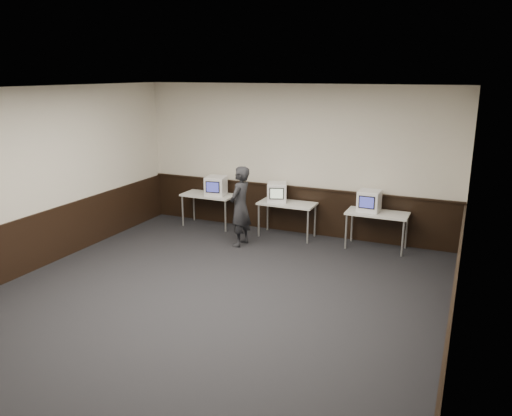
{
  "coord_description": "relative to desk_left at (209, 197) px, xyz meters",
  "views": [
    {
      "loc": [
        3.52,
        -6.03,
        3.43
      ],
      "look_at": [
        0.16,
        1.6,
        1.15
      ],
      "focal_mm": 35.0,
      "sensor_mm": 36.0,
      "label": 1
    }
  ],
  "objects": [
    {
      "name": "floor",
      "position": [
        1.9,
        -3.6,
        -0.68
      ],
      "size": [
        8.0,
        8.0,
        0.0
      ],
      "primitive_type": "plane",
      "color": "black",
      "rests_on": "ground"
    },
    {
      "name": "ceiling",
      "position": [
        1.9,
        -3.6,
        2.52
      ],
      "size": [
        8.0,
        8.0,
        0.0
      ],
      "primitive_type": "plane",
      "rotation": [
        3.14,
        0.0,
        0.0
      ],
      "color": "white",
      "rests_on": "back_wall"
    },
    {
      "name": "back_wall",
      "position": [
        1.9,
        0.4,
        0.92
      ],
      "size": [
        7.0,
        0.0,
        7.0
      ],
      "primitive_type": "plane",
      "rotation": [
        1.57,
        0.0,
        0.0
      ],
      "color": "beige",
      "rests_on": "ground"
    },
    {
      "name": "left_wall",
      "position": [
        -1.6,
        -3.6,
        0.92
      ],
      "size": [
        0.0,
        8.0,
        8.0
      ],
      "primitive_type": "plane",
      "rotation": [
        1.57,
        0.0,
        1.57
      ],
      "color": "beige",
      "rests_on": "ground"
    },
    {
      "name": "right_wall",
      "position": [
        5.4,
        -3.6,
        0.92
      ],
      "size": [
        0.0,
        8.0,
        8.0
      ],
      "primitive_type": "plane",
      "rotation": [
        1.57,
        0.0,
        -1.57
      ],
      "color": "beige",
      "rests_on": "ground"
    },
    {
      "name": "wainscot_back",
      "position": [
        1.9,
        0.38,
        -0.18
      ],
      "size": [
        6.98,
        0.04,
        1.0
      ],
      "primitive_type": "cube",
      "color": "black",
      "rests_on": "back_wall"
    },
    {
      "name": "wainscot_left",
      "position": [
        -1.58,
        -3.6,
        -0.18
      ],
      "size": [
        0.04,
        7.98,
        1.0
      ],
      "primitive_type": "cube",
      "color": "black",
      "rests_on": "left_wall"
    },
    {
      "name": "wainscot_right",
      "position": [
        5.38,
        -3.6,
        -0.18
      ],
      "size": [
        0.04,
        7.98,
        1.0
      ],
      "primitive_type": "cube",
      "color": "black",
      "rests_on": "right_wall"
    },
    {
      "name": "wainscot_rail",
      "position": [
        1.9,
        0.36,
        0.34
      ],
      "size": [
        6.98,
        0.06,
        0.04
      ],
      "primitive_type": "cube",
      "color": "black",
      "rests_on": "wainscot_back"
    },
    {
      "name": "desk_left",
      "position": [
        0.0,
        0.0,
        0.0
      ],
      "size": [
        1.2,
        0.6,
        0.75
      ],
      "color": "silver",
      "rests_on": "ground"
    },
    {
      "name": "desk_center",
      "position": [
        1.9,
        0.0,
        0.0
      ],
      "size": [
        1.2,
        0.6,
        0.75
      ],
      "color": "silver",
      "rests_on": "ground"
    },
    {
      "name": "desk_right",
      "position": [
        3.8,
        0.0,
        0.0
      ],
      "size": [
        1.2,
        0.6,
        0.75
      ],
      "color": "silver",
      "rests_on": "ground"
    },
    {
      "name": "emac_left",
      "position": [
        0.2,
        -0.02,
        0.28
      ],
      "size": [
        0.5,
        0.52,
        0.43
      ],
      "rotation": [
        0.0,
        0.0,
        0.17
      ],
      "color": "white",
      "rests_on": "desk_left"
    },
    {
      "name": "emac_center",
      "position": [
        1.66,
        0.01,
        0.27
      ],
      "size": [
        0.53,
        0.54,
        0.41
      ],
      "rotation": [
        0.0,
        0.0,
        0.34
      ],
      "color": "white",
      "rests_on": "desk_center"
    },
    {
      "name": "emac_right",
      "position": [
        3.62,
        0.03,
        0.28
      ],
      "size": [
        0.43,
        0.46,
        0.42
      ],
      "rotation": [
        0.0,
        0.0,
        -0.03
      ],
      "color": "white",
      "rests_on": "desk_right"
    },
    {
      "name": "person",
      "position": [
        1.23,
        -0.9,
        0.14
      ],
      "size": [
        0.43,
        0.62,
        1.64
      ],
      "primitive_type": "imported",
      "rotation": [
        0.0,
        0.0,
        -1.63
      ],
      "color": "black",
      "rests_on": "ground"
    }
  ]
}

